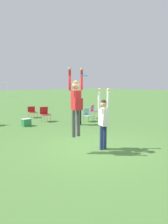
{
  "coord_description": "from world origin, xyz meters",
  "views": [
    {
      "loc": [
        -5.12,
        -5.27,
        2.29
      ],
      "look_at": [
        -0.15,
        0.2,
        1.3
      ],
      "focal_mm": 35.0,
      "sensor_mm": 36.0,
      "label": 1
    }
  ],
  "objects_px": {
    "camping_chair_0": "(32,111)",
    "camping_chair_5": "(87,114)",
    "camping_chair_4": "(93,110)",
    "person_spectator_near": "(79,106)",
    "cooler_box": "(26,122)",
    "person_jumping": "(76,100)",
    "frisbee": "(84,75)",
    "camping_chair_1": "(45,113)",
    "person_defending": "(103,117)"
  },
  "relations": [
    {
      "from": "camping_chair_0",
      "to": "camping_chair_5",
      "type": "height_order",
      "value": "camping_chair_5"
    },
    {
      "from": "person_spectator_near",
      "to": "cooler_box",
      "type": "bearing_deg",
      "value": -178.83
    },
    {
      "from": "camping_chair_0",
      "to": "person_spectator_near",
      "type": "relative_size",
      "value": 0.42
    },
    {
      "from": "frisbee",
      "to": "camping_chair_1",
      "type": "xyz_separation_m",
      "value": [
        2.12,
        5.77,
        -2.01
      ]
    },
    {
      "from": "camping_chair_1",
      "to": "camping_chair_0",
      "type": "bearing_deg",
      "value": -80.3
    },
    {
      "from": "camping_chair_0",
      "to": "cooler_box",
      "type": "relative_size",
      "value": 1.63
    },
    {
      "from": "person_defending",
      "to": "camping_chair_5",
      "type": "relative_size",
      "value": 2.67
    },
    {
      "from": "person_jumping",
      "to": "camping_chair_5",
      "type": "distance_m",
      "value": 6.05
    },
    {
      "from": "frisbee",
      "to": "camping_chair_4",
      "type": "xyz_separation_m",
      "value": [
        5.15,
        4.74,
        -2.02
      ]
    },
    {
      "from": "camping_chair_0",
      "to": "person_spectator_near",
      "type": "distance_m",
      "value": 4.08
    },
    {
      "from": "camping_chair_0",
      "to": "person_defending",
      "type": "bearing_deg",
      "value": 98.31
    },
    {
      "from": "frisbee",
      "to": "camping_chair_1",
      "type": "relative_size",
      "value": 0.31
    },
    {
      "from": "person_jumping",
      "to": "camping_chair_4",
      "type": "relative_size",
      "value": 2.6
    },
    {
      "from": "camping_chair_1",
      "to": "cooler_box",
      "type": "height_order",
      "value": "camping_chair_1"
    },
    {
      "from": "camping_chair_4",
      "to": "cooler_box",
      "type": "distance_m",
      "value": 4.57
    },
    {
      "from": "camping_chair_1",
      "to": "frisbee",
      "type": "bearing_deg",
      "value": 85.25
    },
    {
      "from": "camping_chair_4",
      "to": "person_spectator_near",
      "type": "relative_size",
      "value": 0.49
    },
    {
      "from": "person_defending",
      "to": "cooler_box",
      "type": "relative_size",
      "value": 4.69
    },
    {
      "from": "frisbee",
      "to": "camping_chair_5",
      "type": "distance_m",
      "value": 6.1
    },
    {
      "from": "camping_chair_0",
      "to": "camping_chair_5",
      "type": "relative_size",
      "value": 0.93
    },
    {
      "from": "camping_chair_0",
      "to": "camping_chair_4",
      "type": "distance_m",
      "value": 4.05
    },
    {
      "from": "camping_chair_1",
      "to": "cooler_box",
      "type": "bearing_deg",
      "value": 34.47
    },
    {
      "from": "camping_chair_1",
      "to": "person_spectator_near",
      "type": "relative_size",
      "value": 0.5
    },
    {
      "from": "camping_chair_0",
      "to": "camping_chair_4",
      "type": "bearing_deg",
      "value": 154.86
    },
    {
      "from": "cooler_box",
      "to": "camping_chair_0",
      "type": "bearing_deg",
      "value": 54.62
    },
    {
      "from": "frisbee",
      "to": "cooler_box",
      "type": "xyz_separation_m",
      "value": [
        0.62,
        5.25,
        -2.33
      ]
    },
    {
      "from": "camping_chair_0",
      "to": "camping_chair_4",
      "type": "height_order",
      "value": "camping_chair_4"
    },
    {
      "from": "camping_chair_1",
      "to": "camping_chair_4",
      "type": "xyz_separation_m",
      "value": [
        3.04,
        -1.03,
        -0.0
      ]
    },
    {
      "from": "person_defending",
      "to": "camping_chair_4",
      "type": "height_order",
      "value": "person_defending"
    },
    {
      "from": "person_spectator_near",
      "to": "cooler_box",
      "type": "relative_size",
      "value": 3.91
    },
    {
      "from": "frisbee",
      "to": "person_spectator_near",
      "type": "relative_size",
      "value": 0.15
    },
    {
      "from": "person_jumping",
      "to": "camping_chair_0",
      "type": "distance_m",
      "value": 8.11
    },
    {
      "from": "person_jumping",
      "to": "cooler_box",
      "type": "xyz_separation_m",
      "value": [
        0.92,
        5.21,
        -1.53
      ]
    },
    {
      "from": "camping_chair_4",
      "to": "person_spectator_near",
      "type": "distance_m",
      "value": 2.54
    },
    {
      "from": "person_jumping",
      "to": "person_spectator_near",
      "type": "height_order",
      "value": "person_jumping"
    },
    {
      "from": "camping_chair_5",
      "to": "camping_chair_1",
      "type": "bearing_deg",
      "value": -42.34
    },
    {
      "from": "camping_chair_1",
      "to": "camping_chair_4",
      "type": "distance_m",
      "value": 3.2
    },
    {
      "from": "camping_chair_1",
      "to": "person_spectator_near",
      "type": "distance_m",
      "value": 2.35
    },
    {
      "from": "camping_chair_1",
      "to": "camping_chair_4",
      "type": "height_order",
      "value": "camping_chair_1"
    },
    {
      "from": "person_defending",
      "to": "camping_chair_1",
      "type": "height_order",
      "value": "person_defending"
    },
    {
      "from": "person_jumping",
      "to": "frisbee",
      "type": "relative_size",
      "value": 8.26
    },
    {
      "from": "person_spectator_near",
      "to": "person_defending",
      "type": "bearing_deg",
      "value": -83.93
    },
    {
      "from": "camping_chair_4",
      "to": "person_defending",
      "type": "bearing_deg",
      "value": 26.17
    },
    {
      "from": "cooler_box",
      "to": "person_spectator_near",
      "type": "bearing_deg",
      "value": -35.07
    },
    {
      "from": "person_defending",
      "to": "camping_chair_0",
      "type": "height_order",
      "value": "person_defending"
    },
    {
      "from": "person_defending",
      "to": "frisbee",
      "type": "height_order",
      "value": "frisbee"
    },
    {
      "from": "camping_chair_1",
      "to": "cooler_box",
      "type": "xyz_separation_m",
      "value": [
        -1.49,
        -0.52,
        -0.32
      ]
    },
    {
      "from": "person_spectator_near",
      "to": "frisbee",
      "type": "bearing_deg",
      "value": -92.65
    },
    {
      "from": "camping_chair_5",
      "to": "cooler_box",
      "type": "height_order",
      "value": "camping_chair_5"
    },
    {
      "from": "camping_chair_0",
      "to": "person_spectator_near",
      "type": "xyz_separation_m",
      "value": [
        0.63,
        -3.98,
        0.63
      ]
    }
  ]
}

